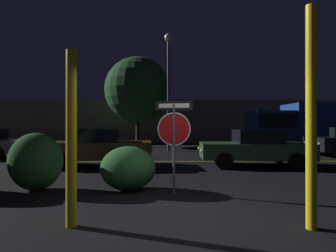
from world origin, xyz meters
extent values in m
plane|color=black|center=(0.00, 0.00, 0.00)|extent=(260.00, 260.00, 0.00)
cube|color=gold|center=(0.00, 7.10, 0.00)|extent=(42.62, 0.12, 0.01)
cylinder|color=#4C4C51|center=(-0.11, 1.51, 1.03)|extent=(0.06, 0.06, 2.07)
cylinder|color=white|center=(-0.11, 1.51, 1.49)|extent=(0.76, 0.14, 0.77)
cylinder|color=#B71414|center=(-0.11, 1.51, 1.49)|extent=(0.71, 0.14, 0.71)
cube|color=black|center=(-0.11, 1.51, 2.02)|extent=(0.86, 0.17, 0.22)
cube|color=white|center=(-0.11, 1.51, 2.02)|extent=(0.71, 0.15, 0.10)
cylinder|color=yellow|center=(-1.76, -0.46, 1.36)|extent=(0.16, 0.16, 2.72)
cylinder|color=yellow|center=(1.89, -0.58, 1.69)|extent=(0.15, 0.15, 3.38)
ellipsoid|color=#285B2D|center=(-3.45, 1.85, 0.70)|extent=(1.27, 1.01, 1.39)
ellipsoid|color=#2D6633|center=(-1.21, 1.84, 0.53)|extent=(1.33, 1.12, 1.07)
cylinder|color=black|center=(-7.98, 9.41, 0.30)|extent=(0.60, 0.21, 0.60)
sphere|color=#F4EFCC|center=(-7.13, 9.08, 0.62)|extent=(0.14, 0.14, 0.14)
sphere|color=#F4EFCC|center=(-7.14, 7.90, 0.62)|extent=(0.14, 0.14, 0.14)
cube|color=brown|center=(-2.90, 5.78, 0.63)|extent=(4.14, 2.00, 0.65)
cube|color=black|center=(-3.02, 5.77, 1.20)|extent=(1.71, 1.59, 0.50)
cylinder|color=black|center=(-1.71, 6.69, 0.30)|extent=(0.61, 0.24, 0.60)
cylinder|color=black|center=(-1.60, 5.04, 0.30)|extent=(0.61, 0.24, 0.60)
cylinder|color=black|center=(-4.21, 6.52, 0.30)|extent=(0.61, 0.24, 0.60)
cylinder|color=black|center=(-4.09, 4.87, 0.30)|extent=(0.61, 0.24, 0.60)
sphere|color=#F4EFCC|center=(-0.90, 6.45, 0.66)|extent=(0.14, 0.14, 0.14)
sphere|color=#F4EFCC|center=(-0.82, 5.39, 0.66)|extent=(0.14, 0.14, 0.14)
cube|color=#335B38|center=(3.16, 5.77, 0.60)|extent=(4.23, 2.09, 0.60)
cube|color=black|center=(3.29, 5.76, 1.16)|extent=(1.74, 1.69, 0.52)
cylinder|color=black|center=(1.84, 4.94, 0.30)|extent=(0.61, 0.23, 0.60)
cylinder|color=black|center=(1.94, 6.73, 0.30)|extent=(0.61, 0.23, 0.60)
cylinder|color=black|center=(4.39, 4.80, 0.30)|extent=(0.61, 0.23, 0.60)
cylinder|color=black|center=(4.49, 6.59, 0.30)|extent=(0.61, 0.23, 0.60)
sphere|color=#F4EFCC|center=(1.04, 5.31, 0.63)|extent=(0.14, 0.14, 0.14)
sphere|color=#F4EFCC|center=(1.10, 6.46, 0.63)|extent=(0.14, 0.14, 0.14)
cylinder|color=black|center=(8.09, 9.88, 0.30)|extent=(0.60, 0.21, 0.60)
sphere|color=#F4EFCC|center=(7.28, 8.34, 0.68)|extent=(0.14, 0.14, 0.14)
sphere|color=#F4EFCC|center=(7.26, 9.54, 0.68)|extent=(0.14, 0.14, 0.14)
cube|color=navy|center=(6.47, 12.52, 1.47)|extent=(2.71, 2.35, 2.14)
cube|color=black|center=(6.47, 12.52, 1.90)|extent=(2.45, 2.39, 0.94)
cube|color=navy|center=(9.91, 12.67, 1.71)|extent=(4.37, 2.56, 2.63)
cylinder|color=black|center=(6.58, 11.38, 0.42)|extent=(0.85, 0.31, 0.84)
cylinder|color=black|center=(6.49, 13.67, 0.42)|extent=(0.85, 0.31, 0.84)
cylinder|color=black|center=(10.62, 13.84, 0.42)|extent=(0.85, 0.31, 0.84)
cylinder|color=#4C4C51|center=(-0.13, 12.20, 3.49)|extent=(0.16, 0.16, 6.99)
sphere|color=#F9E5B2|center=(-0.13, 12.20, 7.24)|extent=(0.51, 0.51, 0.51)
cylinder|color=#422D1E|center=(-2.46, 15.64, 1.28)|extent=(0.32, 0.32, 2.56)
sphere|color=#235128|center=(-2.46, 15.64, 4.37)|extent=(5.03, 5.03, 5.03)
cube|color=#7A6B5B|center=(-1.27, 21.86, 2.03)|extent=(37.92, 3.92, 4.06)
camera|label=1|loc=(-0.30, -4.51, 1.54)|focal=28.00mm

